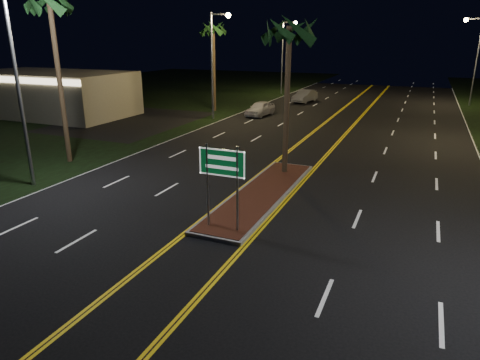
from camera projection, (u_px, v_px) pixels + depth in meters
The scene contains 14 objects.
ground at pixel (186, 266), 13.72m from camera, with size 120.00×120.00×0.00m, color black.
grass_left at pixel (62, 105), 46.71m from camera, with size 40.00×110.00×0.01m, color black.
median_island at pixel (262, 194), 19.80m from camera, with size 2.25×10.25×0.17m.
highway_sign at pixel (222, 171), 15.40m from camera, with size 1.80×0.08×3.20m.
commercial_building at pixel (51, 93), 40.22m from camera, with size 15.00×8.12×4.00m.
streetlight_left_near at pixel (21, 68), 19.38m from camera, with size 1.91×0.44×9.00m.
streetlight_left_mid at pixel (216, 54), 36.84m from camera, with size 1.91×0.44×9.00m.
streetlight_left_far at pixel (285, 49), 54.30m from camera, with size 1.91×0.44×9.00m.
streetlight_right_far at pixel (474, 51), 44.65m from camera, with size 1.91×0.44×9.00m.
palm_median at pixel (289, 31), 20.59m from camera, with size 2.40×2.40×8.30m.
palm_left_near at pixel (49, 4), 22.62m from camera, with size 2.40×2.40×9.80m.
palm_left_far at pixel (213, 29), 40.49m from camera, with size 2.40×2.40×8.80m.
car_near at pixel (260, 107), 40.04m from camera, with size 2.03×4.74×1.58m, color silver.
car_far at pixel (305, 95), 48.61m from camera, with size 2.06×4.81×1.60m, color #9D9EA6.
Camera 1 is at (6.37, -10.49, 6.94)m, focal length 32.00 mm.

